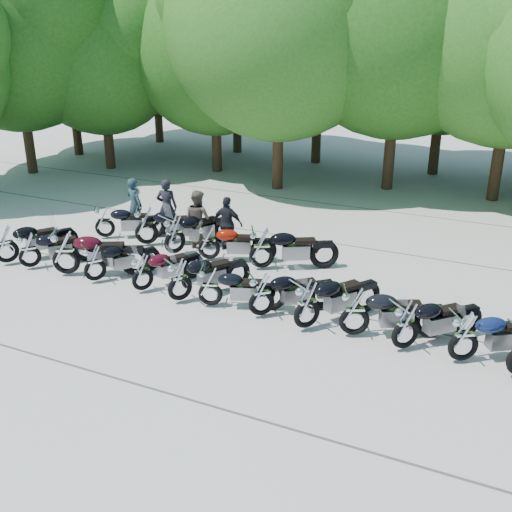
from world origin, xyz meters
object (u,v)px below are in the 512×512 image
at_px(motorcycle_3, 94,262).
at_px(rider_1, 198,219).
at_px(motorcycle_0, 6,243).
at_px(motorcycle_16, 174,233).
at_px(motorcycle_10, 406,324).
at_px(motorcycle_4, 142,271).
at_px(motorcycle_14, 104,220).
at_px(motorcycle_7, 262,293).
at_px(rider_2, 228,224).
at_px(motorcycle_5, 180,279).
at_px(motorcycle_17, 209,241).
at_px(motorcycle_11, 465,335).
at_px(motorcycle_18, 262,247).
at_px(motorcycle_9, 355,310).
at_px(motorcycle_1, 29,249).
at_px(motorcycle_2, 65,251).
at_px(motorcycle_6, 210,285).
at_px(motorcycle_15, 146,225).
at_px(rider_0, 135,205).
at_px(motorcycle_8, 307,303).
at_px(rider_3, 167,207).

distance_m(motorcycle_3, rider_1, 3.64).
relative_size(motorcycle_0, motorcycle_16, 0.94).
relative_size(motorcycle_3, motorcycle_10, 0.93).
bearing_deg(motorcycle_4, motorcycle_14, -11.14).
bearing_deg(motorcycle_7, rider_2, -5.51).
height_order(motorcycle_5, motorcycle_17, motorcycle_5).
relative_size(motorcycle_11, motorcycle_18, 0.92).
xyz_separation_m(motorcycle_9, rider_1, (-5.89, 3.40, 0.24)).
xyz_separation_m(motorcycle_11, motorcycle_14, (-11.23, 2.90, -0.02)).
distance_m(motorcycle_0, motorcycle_11, 12.39).
xyz_separation_m(motorcycle_4, rider_1, (-0.34, 3.41, 0.32)).
bearing_deg(rider_2, rider_1, 8.77).
xyz_separation_m(motorcycle_1, motorcycle_2, (1.27, 0.04, 0.13)).
distance_m(motorcycle_18, rider_2, 1.87).
height_order(motorcycle_6, motorcycle_7, motorcycle_7).
height_order(motorcycle_3, motorcycle_16, motorcycle_16).
bearing_deg(motorcycle_10, motorcycle_2, 42.86).
relative_size(motorcycle_2, motorcycle_5, 1.14).
distance_m(motorcycle_7, motorcycle_10, 3.35).
bearing_deg(motorcycle_0, motorcycle_2, -145.74).
distance_m(motorcycle_5, motorcycle_10, 5.49).
relative_size(motorcycle_2, motorcycle_15, 1.05).
bearing_deg(rider_0, motorcycle_7, 165.96).
xyz_separation_m(motorcycle_7, rider_2, (-2.76, 3.59, 0.21)).
relative_size(motorcycle_0, motorcycle_4, 1.12).
relative_size(motorcycle_8, rider_3, 1.30).
bearing_deg(motorcycle_6, motorcycle_0, 70.31).
height_order(motorcycle_10, motorcycle_14, motorcycle_10).
distance_m(motorcycle_4, rider_1, 3.44).
height_order(motorcycle_7, rider_2, rider_2).
relative_size(motorcycle_10, motorcycle_16, 0.91).
relative_size(rider_1, rider_2, 1.09).
bearing_deg(motorcycle_2, motorcycle_9, -116.47).
xyz_separation_m(motorcycle_3, motorcycle_11, (9.32, -0.06, 0.05)).
height_order(motorcycle_10, rider_1, rider_1).
bearing_deg(motorcycle_10, rider_1, 16.74).
distance_m(motorcycle_1, motorcycle_9, 9.27).
bearing_deg(motorcycle_3, motorcycle_10, -146.00).
bearing_deg(motorcycle_18, rider_3, 40.92).
distance_m(motorcycle_1, motorcycle_4, 3.72).
xyz_separation_m(motorcycle_6, rider_1, (-2.33, 3.45, 0.32)).
bearing_deg(motorcycle_0, motorcycle_7, -146.91).
relative_size(motorcycle_15, motorcycle_16, 1.00).
xyz_separation_m(rider_1, rider_3, (-1.51, 0.63, 0.02)).
relative_size(motorcycle_15, motorcycle_18, 1.01).
relative_size(motorcycle_0, motorcycle_11, 1.03).
distance_m(motorcycle_1, motorcycle_17, 4.98).
bearing_deg(rider_2, motorcycle_8, 133.93).
xyz_separation_m(motorcycle_5, rider_0, (-4.17, 4.00, 0.25)).
bearing_deg(motorcycle_7, motorcycle_0, 47.69).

